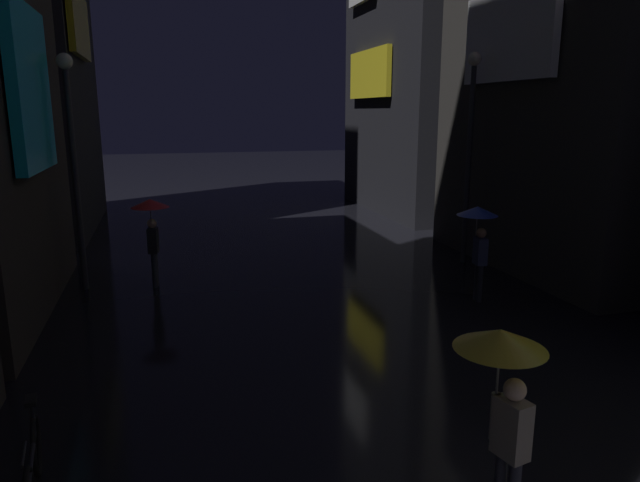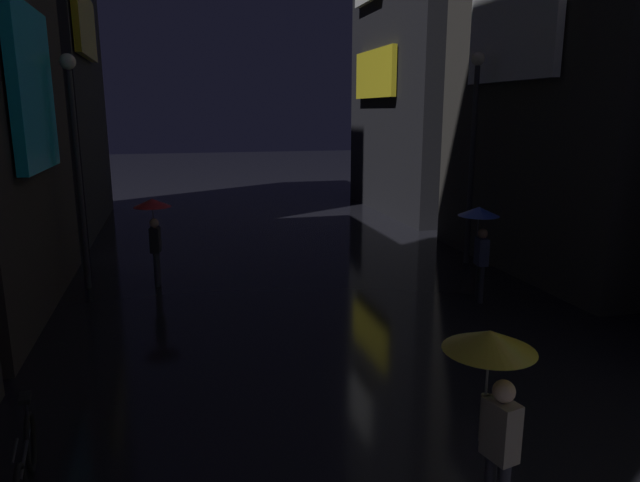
# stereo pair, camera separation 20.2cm
# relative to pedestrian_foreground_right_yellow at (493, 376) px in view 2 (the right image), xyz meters

# --- Properties ---
(pedestrian_foreground_right_yellow) EXTENTS (0.90, 0.90, 2.12)m
(pedestrian_foreground_right_yellow) POSITION_rel_pedestrian_foreground_right_yellow_xyz_m (0.00, 0.00, 0.00)
(pedestrian_foreground_right_yellow) COLOR #2D2D38
(pedestrian_foreground_right_yellow) RESTS_ON ground
(pedestrian_midstreet_left_red) EXTENTS (0.90, 0.90, 2.12)m
(pedestrian_midstreet_left_red) POSITION_rel_pedestrian_foreground_right_yellow_xyz_m (-3.39, 9.54, 0.00)
(pedestrian_midstreet_left_red) COLOR #2D2D38
(pedestrian_midstreet_left_red) RESTS_ON ground
(pedestrian_far_right_blue) EXTENTS (0.90, 0.90, 2.12)m
(pedestrian_far_right_blue) POSITION_rel_pedestrian_foreground_right_yellow_xyz_m (3.58, 6.51, 0.00)
(pedestrian_far_right_blue) COLOR #2D2D38
(pedestrian_far_right_blue) RESTS_ON ground
(bicycle_parked_at_storefront) EXTENTS (0.30, 1.81, 0.96)m
(bicycle_parked_at_storefront) POSITION_rel_pedestrian_foreground_right_yellow_xyz_m (-4.61, 1.66, -1.28)
(bicycle_parked_at_storefront) COLOR black
(bicycle_parked_at_storefront) RESTS_ON ground
(streetlamp_left_far) EXTENTS (0.36, 0.36, 5.41)m
(streetlamp_left_far) POSITION_rel_pedestrian_foreground_right_yellow_xyz_m (-5.00, 9.68, 1.73)
(streetlamp_left_far) COLOR #2D2D33
(streetlamp_left_far) RESTS_ON ground
(streetlamp_right_far) EXTENTS (0.36, 0.36, 5.68)m
(streetlamp_right_far) POSITION_rel_pedestrian_foreground_right_yellow_xyz_m (5.00, 9.53, 1.87)
(streetlamp_right_far) COLOR #2D2D33
(streetlamp_right_far) RESTS_ON ground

